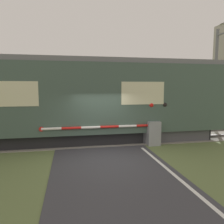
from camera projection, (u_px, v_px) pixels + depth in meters
The scene contains 7 objects.
ground_plane at pixel (106, 158), 8.56m from camera, with size 80.00×80.00×0.00m, color #5B6B3D.
track_bed at pixel (97, 139), 11.51m from camera, with size 36.00×3.20×0.13m.
train at pixel (21, 101), 10.57m from camera, with size 20.53×3.16×4.10m.
crossing_barrier at pixel (145, 132), 10.25m from camera, with size 5.49×0.44×1.14m.
signal_post at pixel (157, 106), 10.39m from camera, with size 0.98×0.26×3.28m.
catenary_pole at pixel (216, 77), 14.87m from camera, with size 0.20×1.90×6.60m.
roadside_fence at pixel (177, 132), 10.86m from camera, with size 3.53×0.06×1.10m.
Camera 1 is at (-1.38, -8.19, 2.77)m, focal length 35.00 mm.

